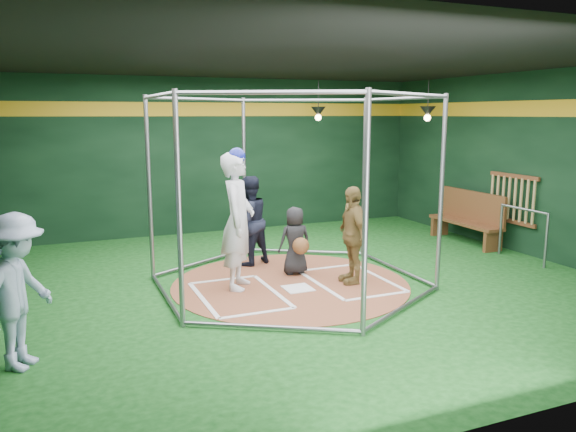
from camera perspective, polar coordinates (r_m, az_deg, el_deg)
name	(u,v)px	position (r m, az deg, el deg)	size (l,w,h in m)	color
room_shell	(290,176)	(8.75, 0.23, 4.12)	(10.10, 9.10, 3.53)	#0D3D10
clay_disc	(290,284)	(9.10, 0.24, -6.90)	(3.80, 3.80, 0.01)	brown
home_plate	(298,288)	(8.83, 1.01, -7.36)	(0.43, 0.43, 0.01)	white
batter_box_left	(239,295)	(8.56, -5.02, -7.99)	(1.17, 1.77, 0.01)	white
batter_box_right	(350,281)	(9.28, 6.30, -6.55)	(1.17, 1.77, 0.01)	white
batting_cage	(290,192)	(8.77, 0.25, 2.46)	(4.05, 4.67, 3.00)	gray
bat_rack	(512,199)	(11.93, 21.81, 1.64)	(0.07, 1.25, 0.98)	brown
pendant_lamp_near	(318,112)	(12.88, 3.09, 10.50)	(0.34, 0.34, 0.90)	black
pendant_lamp_far	(428,112)	(12.43, 14.00, 10.22)	(0.34, 0.34, 0.90)	black
batter_figure	(238,220)	(8.68, -5.12, -0.39)	(0.81, 0.92, 2.19)	silver
visitor_leopard	(352,235)	(9.03, 6.54, -1.91)	(0.92, 0.38, 1.57)	#A08444
catcher_figure	(295,241)	(9.49, 0.75, -2.55)	(0.57, 0.58, 1.15)	black
umpire	(249,221)	(10.07, -3.99, -0.48)	(0.78, 0.61, 1.61)	black
bystander_blue	(17,292)	(6.64, -25.80, -6.95)	(1.09, 0.63, 1.69)	#98ACC9
dugout_bench	(469,217)	(12.45, 17.88, -0.06)	(0.44, 1.89, 1.10)	brown
steel_railing	(523,226)	(11.25, 22.77, -0.90)	(0.05, 1.15, 1.00)	gray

